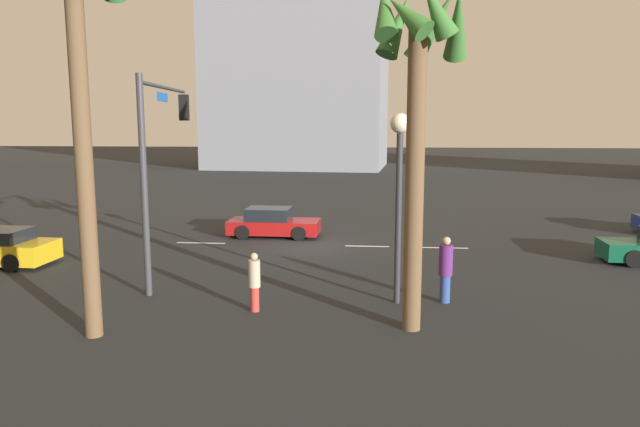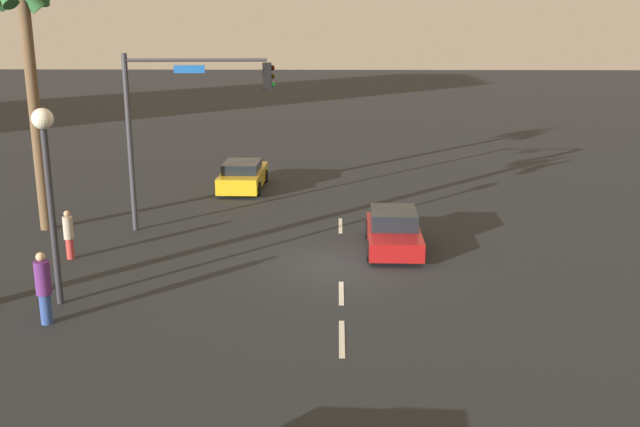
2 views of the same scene
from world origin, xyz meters
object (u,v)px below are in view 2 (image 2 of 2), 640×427
object	(u,v)px
traffic_signal	(177,112)
pedestrian_0	(44,287)
car_2	(394,231)
car_3	(243,176)
pedestrian_1	(69,233)
palm_tree_1	(26,25)
streetlamp	(47,167)

from	to	relation	value
traffic_signal	pedestrian_0	size ratio (longest dim) A/B	3.40
car_2	traffic_signal	size ratio (longest dim) A/B	0.63
car_3	pedestrian_1	xyz separation A→B (m)	(-10.65, 4.33, 0.24)
car_2	pedestrian_0	world-z (taller)	pedestrian_0
palm_tree_1	pedestrian_0	bearing A→B (deg)	-157.97
streetlamp	car_2	bearing A→B (deg)	-61.05
traffic_signal	pedestrian_1	xyz separation A→B (m)	(-3.62, 2.96, -3.57)
car_2	palm_tree_1	xyz separation A→B (m)	(2.11, 12.96, 6.87)
car_2	car_3	world-z (taller)	car_3
streetlamp	pedestrian_1	world-z (taller)	streetlamp
car_2	streetlamp	size ratio (longest dim) A/B	0.77
car_2	streetlamp	distance (m)	11.42
car_2	car_3	size ratio (longest dim) A/B	0.90
car_3	pedestrian_1	distance (m)	11.50
pedestrian_0	car_2	bearing A→B (deg)	-54.61
traffic_signal	palm_tree_1	bearing A→B (deg)	91.23
car_3	pedestrian_1	size ratio (longest dim) A/B	2.80
pedestrian_1	palm_tree_1	size ratio (longest dim) A/B	0.17
car_3	pedestrian_1	world-z (taller)	pedestrian_1
car_3	car_2	bearing A→B (deg)	-145.34
car_2	pedestrian_1	distance (m)	10.82
streetlamp	palm_tree_1	world-z (taller)	palm_tree_1
pedestrian_1	palm_tree_1	distance (m)	7.82
car_2	streetlamp	bearing A→B (deg)	118.95
palm_tree_1	car_2	bearing A→B (deg)	-99.24
pedestrian_0	pedestrian_1	size ratio (longest dim) A/B	1.17
pedestrian_0	pedestrian_1	distance (m)	5.44
car_3	traffic_signal	xyz separation A→B (m)	(-7.03, 1.37, 3.80)
car_2	traffic_signal	xyz separation A→B (m)	(2.22, 7.77, 3.82)
car_2	car_3	xyz separation A→B (m)	(9.25, 6.39, 0.02)
car_3	pedestrian_1	bearing A→B (deg)	157.86
car_3	pedestrian_0	world-z (taller)	pedestrian_0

